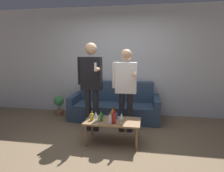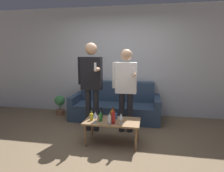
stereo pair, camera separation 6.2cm
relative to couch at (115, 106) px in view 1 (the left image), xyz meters
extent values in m
plane|color=#756047|center=(0.05, -1.53, -0.30)|extent=(16.00, 16.00, 0.00)
cube|color=silver|center=(0.05, 0.42, 1.05)|extent=(8.00, 0.06, 2.70)
cube|color=#334760|center=(0.00, -0.19, -0.11)|extent=(1.81, 0.62, 0.38)
cube|color=#334760|center=(0.00, 0.24, 0.13)|extent=(1.81, 0.24, 0.87)
cube|color=#334760|center=(-0.98, -0.07, -0.02)|extent=(0.14, 0.87, 0.56)
cube|color=#334760|center=(0.98, -0.07, -0.02)|extent=(0.14, 0.87, 0.56)
cube|color=#8E6B47|center=(0.17, -1.35, 0.10)|extent=(0.96, 0.52, 0.03)
cylinder|color=#8E6B47|center=(-0.26, -1.56, -0.11)|extent=(0.04, 0.04, 0.38)
cylinder|color=#8E6B47|center=(0.60, -1.56, -0.11)|extent=(0.04, 0.04, 0.38)
cylinder|color=#8E6B47|center=(-0.26, -1.14, -0.11)|extent=(0.04, 0.04, 0.38)
cylinder|color=#8E6B47|center=(0.60, -1.14, -0.11)|extent=(0.04, 0.04, 0.38)
cylinder|color=orange|center=(0.17, -1.34, 0.20)|extent=(0.07, 0.07, 0.17)
cylinder|color=orange|center=(0.17, -1.34, 0.32)|extent=(0.03, 0.03, 0.07)
cylinder|color=black|center=(0.17, -1.34, 0.34)|extent=(0.03, 0.03, 0.01)
cylinder|color=#B21E1E|center=(0.22, -1.49, 0.20)|extent=(0.07, 0.07, 0.18)
cylinder|color=#B21E1E|center=(0.22, -1.49, 0.33)|extent=(0.02, 0.02, 0.07)
cylinder|color=black|center=(0.22, -1.49, 0.36)|extent=(0.03, 0.03, 0.01)
cylinder|color=black|center=(-0.05, -1.23, 0.18)|extent=(0.06, 0.06, 0.13)
cylinder|color=black|center=(-0.05, -1.23, 0.27)|extent=(0.02, 0.02, 0.05)
cylinder|color=black|center=(-0.05, -1.23, 0.29)|extent=(0.03, 0.03, 0.01)
cylinder|color=silver|center=(0.16, -1.53, 0.18)|extent=(0.06, 0.06, 0.14)
cylinder|color=silver|center=(0.16, -1.53, 0.28)|extent=(0.02, 0.02, 0.05)
cylinder|color=black|center=(0.16, -1.53, 0.30)|extent=(0.03, 0.03, 0.01)
cylinder|color=#23752D|center=(-0.02, -1.42, 0.18)|extent=(0.06, 0.06, 0.13)
cylinder|color=#23752D|center=(-0.02, -1.42, 0.27)|extent=(0.02, 0.02, 0.05)
cylinder|color=black|center=(-0.02, -1.42, 0.29)|extent=(0.03, 0.03, 0.01)
cylinder|color=yellow|center=(-0.19, -1.40, 0.17)|extent=(0.06, 0.06, 0.12)
cylinder|color=yellow|center=(-0.19, -1.40, 0.25)|extent=(0.02, 0.02, 0.05)
cylinder|color=black|center=(-0.19, -1.40, 0.27)|extent=(0.03, 0.03, 0.01)
cylinder|color=silver|center=(-0.09, -1.50, 0.11)|extent=(0.08, 0.08, 0.01)
cylinder|color=silver|center=(-0.09, -1.50, 0.16)|extent=(0.01, 0.01, 0.08)
cone|color=silver|center=(-0.09, -1.50, 0.25)|extent=(0.08, 0.08, 0.11)
cylinder|color=silver|center=(0.34, -1.46, 0.11)|extent=(0.07, 0.07, 0.01)
cylinder|color=silver|center=(0.34, -1.46, 0.15)|extent=(0.01, 0.01, 0.07)
cone|color=silver|center=(0.34, -1.46, 0.24)|extent=(0.08, 0.08, 0.10)
cylinder|color=#3366B2|center=(0.20, -1.25, 0.16)|extent=(0.07, 0.07, 0.10)
cylinder|color=#232328|center=(-0.42, -0.86, 0.13)|extent=(0.11, 0.11, 0.86)
cylinder|color=#232328|center=(-0.26, -0.86, 0.13)|extent=(0.11, 0.11, 0.86)
cube|color=black|center=(-0.34, -0.86, 0.88)|extent=(0.41, 0.18, 0.64)
sphere|color=tan|center=(-0.34, -0.86, 1.35)|extent=(0.24, 0.24, 0.24)
cylinder|color=black|center=(-0.58, -0.86, 0.92)|extent=(0.07, 0.07, 0.55)
cylinder|color=tan|center=(-0.18, -1.00, 0.97)|extent=(0.07, 0.28, 0.07)
cube|color=white|center=(-0.18, -1.17, 1.03)|extent=(0.03, 0.03, 0.14)
cylinder|color=#232328|center=(0.26, -0.79, 0.10)|extent=(0.11, 0.11, 0.80)
cylinder|color=#232328|center=(0.42, -0.79, 0.10)|extent=(0.11, 0.11, 0.80)
cube|color=white|center=(0.34, -0.79, 0.79)|extent=(0.41, 0.18, 0.60)
sphere|color=tan|center=(0.34, -0.79, 1.24)|extent=(0.22, 0.22, 0.22)
cylinder|color=white|center=(0.10, -0.79, 0.84)|extent=(0.07, 0.07, 0.51)
cylinder|color=tan|center=(0.50, -0.92, 0.88)|extent=(0.07, 0.27, 0.07)
cube|color=white|center=(0.50, -1.09, 0.94)|extent=(0.03, 0.03, 0.14)
cylinder|color=#936042|center=(-1.45, 0.00, -0.24)|extent=(0.20, 0.20, 0.12)
cylinder|color=#476B38|center=(-1.45, 0.00, -0.10)|extent=(0.02, 0.02, 0.16)
sphere|color=#428E4C|center=(-1.45, 0.00, 0.07)|extent=(0.26, 0.26, 0.26)
camera|label=1|loc=(0.73, -4.63, 1.29)|focal=32.00mm
camera|label=2|loc=(0.79, -4.62, 1.29)|focal=32.00mm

